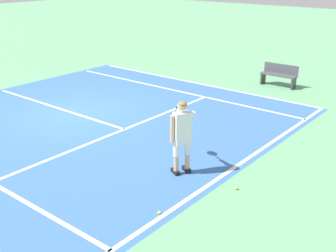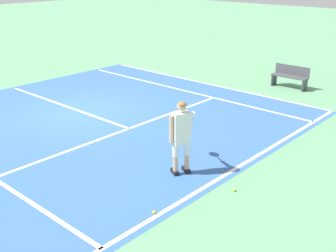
{
  "view_description": "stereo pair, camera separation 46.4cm",
  "coord_description": "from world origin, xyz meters",
  "px_view_note": "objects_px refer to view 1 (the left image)",
  "views": [
    {
      "loc": [
        -8.03,
        -10.34,
        4.43
      ],
      "look_at": [
        -1.13,
        -4.75,
        1.05
      ],
      "focal_mm": 45.25,
      "sensor_mm": 36.0,
      "label": 1
    },
    {
      "loc": [
        -7.73,
        -10.7,
        4.43
      ],
      "look_at": [
        -1.13,
        -4.75,
        1.05
      ],
      "focal_mm": 45.25,
      "sensor_mm": 36.0,
      "label": 2
    }
  ],
  "objects_px": {
    "tennis_ball_by_baseline": "(236,188)",
    "tennis_player": "(182,132)",
    "courtside_bench": "(279,75)",
    "tennis_ball_near_feet": "(159,213)"
  },
  "relations": [
    {
      "from": "tennis_player",
      "to": "tennis_ball_near_feet",
      "type": "relative_size",
      "value": 25.95
    },
    {
      "from": "tennis_ball_near_feet",
      "to": "tennis_ball_by_baseline",
      "type": "bearing_deg",
      "value": -20.57
    },
    {
      "from": "tennis_player",
      "to": "courtside_bench",
      "type": "bearing_deg",
      "value": 10.57
    },
    {
      "from": "tennis_player",
      "to": "tennis_ball_by_baseline",
      "type": "bearing_deg",
      "value": -85.88
    },
    {
      "from": "tennis_ball_by_baseline",
      "to": "tennis_player",
      "type": "bearing_deg",
      "value": 94.12
    },
    {
      "from": "courtside_bench",
      "to": "tennis_player",
      "type": "bearing_deg",
      "value": -169.43
    },
    {
      "from": "tennis_ball_by_baseline",
      "to": "courtside_bench",
      "type": "height_order",
      "value": "courtside_bench"
    },
    {
      "from": "tennis_player",
      "to": "tennis_ball_by_baseline",
      "type": "distance_m",
      "value": 1.68
    },
    {
      "from": "tennis_player",
      "to": "tennis_ball_near_feet",
      "type": "xyz_separation_m",
      "value": [
        -1.65,
        -0.73,
        -0.96
      ]
    },
    {
      "from": "tennis_player",
      "to": "tennis_ball_by_baseline",
      "type": "xyz_separation_m",
      "value": [
        0.1,
        -1.38,
        -0.96
      ]
    }
  ]
}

